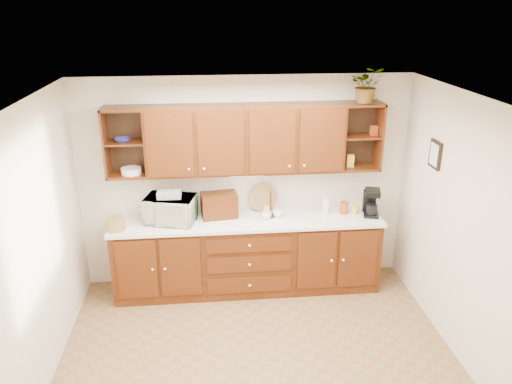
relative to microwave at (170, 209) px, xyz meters
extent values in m
plane|color=brown|center=(0.90, -1.47, -1.10)|extent=(4.00, 4.00, 0.00)
plane|color=white|center=(0.90, -1.47, 1.50)|extent=(4.00, 4.00, 0.00)
plane|color=beige|center=(0.90, 0.28, 0.20)|extent=(4.00, 0.00, 4.00)
plane|color=beige|center=(-1.10, -1.47, 0.20)|extent=(0.00, 3.50, 3.50)
plane|color=beige|center=(2.90, -1.47, 0.20)|extent=(0.00, 3.50, 3.50)
cube|color=#351506|center=(0.90, -0.02, -0.65)|extent=(3.20, 0.60, 0.90)
cube|color=white|center=(0.90, -0.03, -0.18)|extent=(3.24, 0.64, 0.04)
cube|color=#351506|center=(0.90, 0.12, 0.79)|extent=(2.30, 0.33, 0.80)
cube|color=black|center=(-0.47, 0.27, 0.79)|extent=(0.45, 0.02, 0.80)
cube|color=black|center=(2.28, 0.27, 0.79)|extent=(0.45, 0.02, 0.80)
cube|color=#351506|center=(-0.47, 0.12, 0.79)|extent=(0.43, 0.30, 0.02)
cube|color=#351506|center=(2.28, 0.12, 0.79)|extent=(0.43, 0.30, 0.02)
cube|color=#351506|center=(2.28, 0.12, 1.18)|extent=(0.45, 0.33, 0.03)
cube|color=white|center=(0.90, 0.07, 0.37)|extent=(0.40, 0.05, 0.02)
cube|color=black|center=(2.88, -0.57, 0.75)|extent=(0.03, 0.24, 0.30)
cylinder|color=olive|center=(-0.62, -0.16, -0.08)|extent=(0.28, 0.28, 0.15)
imported|color=#EDE8CD|center=(0.00, 0.00, 0.00)|extent=(0.64, 0.51, 0.31)
cube|color=tan|center=(0.00, 0.00, 0.20)|extent=(0.28, 0.21, 0.08)
cylinder|color=black|center=(0.28, 0.03, 0.00)|extent=(0.08, 0.08, 0.31)
cylinder|color=olive|center=(1.12, 0.22, -0.15)|extent=(0.36, 0.10, 0.36)
cube|color=#351506|center=(0.57, 0.09, -0.01)|extent=(0.45, 0.32, 0.30)
cylinder|color=#351506|center=(1.19, 0.04, 0.01)|extent=(0.03, 0.03, 0.32)
cylinder|color=#351506|center=(1.19, 0.04, -0.15)|extent=(0.13, 0.13, 0.02)
imported|color=white|center=(1.28, 0.02, -0.11)|extent=(0.14, 0.14, 0.09)
imported|color=white|center=(1.16, 0.12, -0.11)|extent=(0.14, 0.14, 0.09)
imported|color=white|center=(1.13, -0.03, -0.11)|extent=(0.14, 0.14, 0.09)
cylinder|color=#A53518|center=(2.10, 0.04, -0.08)|extent=(0.12, 0.12, 0.15)
cylinder|color=white|center=(1.88, 0.06, -0.06)|extent=(0.11, 0.11, 0.19)
cylinder|color=gold|center=(2.23, 0.02, -0.10)|extent=(0.09, 0.09, 0.11)
cube|color=black|center=(2.41, -0.06, -0.14)|extent=(0.23, 0.27, 0.04)
cube|color=black|center=(2.41, 0.03, 0.00)|extent=(0.17, 0.09, 0.28)
cube|color=black|center=(2.41, -0.06, 0.14)|extent=(0.23, 0.27, 0.06)
cylinder|color=black|center=(2.41, -0.07, -0.07)|extent=(0.16, 0.16, 0.12)
imported|color=navy|center=(-0.49, 0.11, 0.82)|extent=(0.20, 0.20, 0.04)
cylinder|color=white|center=(-0.42, 0.10, 0.46)|extent=(0.27, 0.27, 0.07)
cube|color=gold|center=(2.16, 0.11, 0.50)|extent=(0.09, 0.08, 0.15)
cube|color=#A53518|center=(2.42, 0.12, 0.86)|extent=(0.09, 0.08, 0.12)
imported|color=#999999|center=(2.28, 0.08, 1.40)|extent=(0.42, 0.38, 0.41)
camera|label=1|loc=(0.46, -5.46, 2.28)|focal=35.00mm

